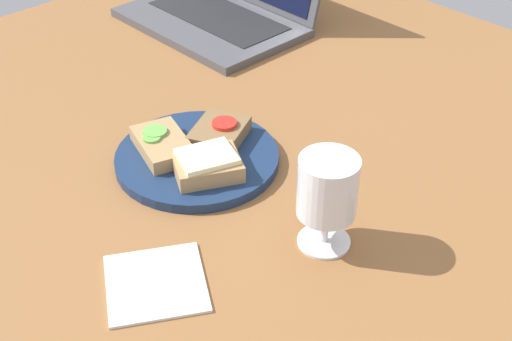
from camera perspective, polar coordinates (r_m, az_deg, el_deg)
The scene contains 8 objects.
wooden_table at distance 108.54cm, azimuth -2.03°, elevation 0.65°, with size 140.00×140.00×3.00cm, color brown.
plate at distance 105.79cm, azimuth -4.73°, elevation 0.98°, with size 24.26×24.26×1.56cm, color navy.
sandwich_with_cheese at distance 100.44cm, azimuth -3.92°, elevation 0.51°, with size 10.91×11.63×3.28cm.
sandwich_with_tomato at distance 107.75cm, azimuth -2.92°, elevation 3.07°, with size 10.42×11.25×2.85cm.
sandwich_with_cucumber at distance 105.91cm, azimuth -7.50°, elevation 2.10°, with size 12.26×9.59×2.68cm.
wine_glass at distance 87.12cm, azimuth 5.74°, elevation -1.62°, with size 7.55×7.55×13.00cm.
laptop at distance 148.27cm, azimuth -2.54°, elevation 13.19°, with size 35.96×28.02×19.47cm.
napkin at distance 87.34cm, azimuth -8.03°, elevation -8.92°, with size 11.94×11.77×0.40cm, color white.
Camera 1 is at (66.56, -58.03, 64.62)cm, focal length 50.00 mm.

